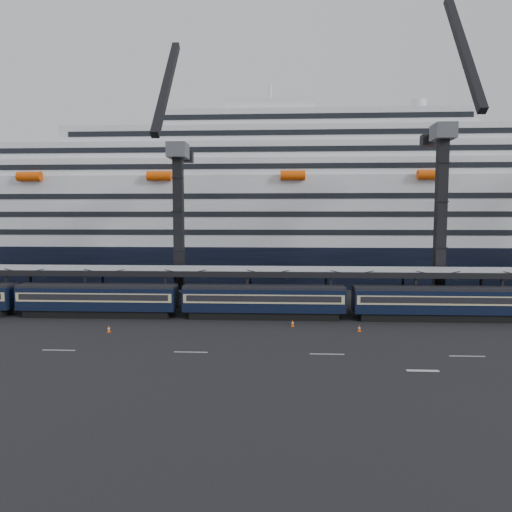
# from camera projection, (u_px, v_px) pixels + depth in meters

# --- Properties ---
(ground) EXTENTS (260.00, 260.00, 0.00)m
(ground) POSITION_uv_depth(u_px,v_px,m) (344.00, 342.00, 43.68)
(ground) COLOR black
(ground) RESTS_ON ground
(lane_markings) EXTENTS (111.00, 4.27, 0.02)m
(lane_markings) POSITION_uv_depth(u_px,v_px,m) (451.00, 360.00, 38.07)
(lane_markings) COLOR beige
(lane_markings) RESTS_ON ground
(train) EXTENTS (133.05, 3.00, 4.05)m
(train) POSITION_uv_depth(u_px,v_px,m) (292.00, 300.00, 53.68)
(train) COLOR black
(train) RESTS_ON ground
(canopy) EXTENTS (130.00, 6.25, 5.53)m
(canopy) POSITION_uv_depth(u_px,v_px,m) (328.00, 271.00, 57.18)
(canopy) COLOR gray
(canopy) RESTS_ON ground
(cruise_ship) EXTENTS (214.09, 28.84, 34.00)m
(cruise_ship) POSITION_uv_depth(u_px,v_px,m) (305.00, 216.00, 88.48)
(cruise_ship) COLOR black
(cruise_ship) RESTS_ON ground
(crane_dark_near) EXTENTS (4.50, 17.75, 35.08)m
(crane_dark_near) POSITION_uv_depth(u_px,v_px,m) (178.00, 218.00, 62.18)
(crane_dark_near) COLOR #46494D
(crane_dark_near) RESTS_ON ground
(crane_dark_mid) EXTENTS (4.50, 18.24, 39.64)m
(crane_dark_mid) POSITION_uv_depth(u_px,v_px,m) (442.00, 207.00, 59.33)
(crane_dark_mid) COLOR #46494D
(crane_dark_mid) RESTS_ON ground
(traffic_cone_b) EXTENTS (0.37, 0.37, 0.73)m
(traffic_cone_b) POSITION_uv_depth(u_px,v_px,m) (109.00, 329.00, 47.47)
(traffic_cone_b) COLOR #FC5307
(traffic_cone_b) RESTS_ON ground
(traffic_cone_c) EXTENTS (0.37, 0.37, 0.75)m
(traffic_cone_c) POSITION_uv_depth(u_px,v_px,m) (293.00, 323.00, 49.99)
(traffic_cone_c) COLOR #FC5307
(traffic_cone_c) RESTS_ON ground
(traffic_cone_d) EXTENTS (0.35, 0.35, 0.71)m
(traffic_cone_d) POSITION_uv_depth(u_px,v_px,m) (359.00, 328.00, 47.79)
(traffic_cone_d) COLOR #FC5307
(traffic_cone_d) RESTS_ON ground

